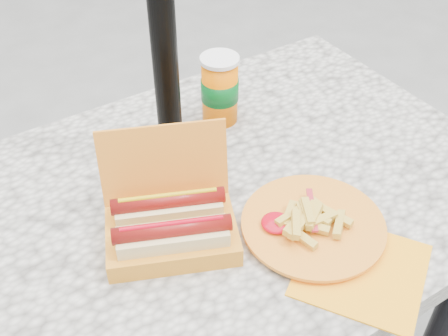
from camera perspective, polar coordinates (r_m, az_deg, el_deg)
picnic_table at (r=1.18m, az=-1.23°, el=-6.51°), size 1.20×0.80×0.75m
hotdog_box at (r=0.99m, az=-5.42°, el=-5.68°), size 0.28×0.26×0.19m
fries_plate at (r=1.03m, az=9.26°, el=-5.99°), size 0.29×0.39×0.05m
soda_cup at (r=1.25m, az=-0.43°, el=8.00°), size 0.09×0.09×0.16m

